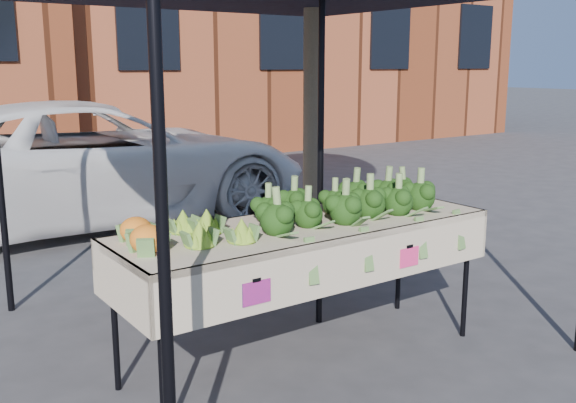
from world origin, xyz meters
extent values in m
plane|color=#313134|center=(0.00, 0.00, 0.00)|extent=(90.00, 90.00, 0.00)
cube|color=beige|center=(-0.09, 0.12, 0.45)|extent=(2.40, 0.81, 0.90)
cube|color=#F22D8C|center=(-0.71, -0.28, 0.70)|extent=(0.17, 0.01, 0.12)
cube|color=#EA2C71|center=(0.39, -0.28, 0.70)|extent=(0.17, 0.01, 0.12)
ellipsoid|color=black|center=(0.24, 0.14, 1.02)|extent=(1.45, 0.55, 0.24)
ellipsoid|color=#90B436|center=(-0.75, 0.15, 0.99)|extent=(0.42, 0.56, 0.19)
ellipsoid|color=orange|center=(-1.12, 0.18, 0.98)|extent=(0.22, 0.42, 0.17)
camera|label=1|loc=(-2.39, -2.98, 1.85)|focal=40.69mm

